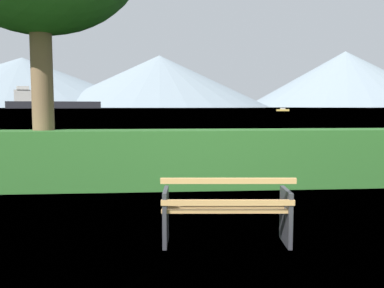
# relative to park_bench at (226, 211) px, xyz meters

# --- Properties ---
(ground_plane) EXTENTS (1400.00, 1400.00, 0.00)m
(ground_plane) POSITION_rel_park_bench_xyz_m (0.00, 0.06, -0.42)
(ground_plane) COLOR #4C6B33
(water_surface) EXTENTS (620.00, 620.00, 0.00)m
(water_surface) POSITION_rel_park_bench_xyz_m (0.00, 308.66, -0.42)
(water_surface) COLOR #7A99A8
(water_surface) RESTS_ON ground_plane
(park_bench) EXTENTS (1.60, 0.69, 0.87)m
(park_bench) POSITION_rel_park_bench_xyz_m (0.00, 0.00, 0.00)
(park_bench) COLOR tan
(park_bench) RESTS_ON ground_plane
(hedge_row) EXTENTS (13.59, 0.82, 1.20)m
(hedge_row) POSITION_rel_park_bench_xyz_m (0.00, 3.56, 0.18)
(hedge_row) COLOR #285B23
(hedge_row) RESTS_ON ground_plane
(cargo_ship_large) EXTENTS (64.98, 26.72, 15.62)m
(cargo_ship_large) POSITION_rel_park_bench_xyz_m (-81.44, 300.85, 3.95)
(cargo_ship_large) COLOR #232328
(cargo_ship_large) RESTS_ON water_surface
(fishing_boat_near) EXTENTS (4.23, 1.56, 1.06)m
(fishing_boat_near) POSITION_rel_park_bench_xyz_m (40.96, 132.07, -0.03)
(fishing_boat_near) COLOR gold
(fishing_boat_near) RESTS_ON water_surface
(distant_hills) EXTENTS (782.79, 358.33, 81.73)m
(distant_hills) POSITION_rel_park_bench_xyz_m (13.68, 571.51, 35.63)
(distant_hills) COLOR gray
(distant_hills) RESTS_ON ground_plane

